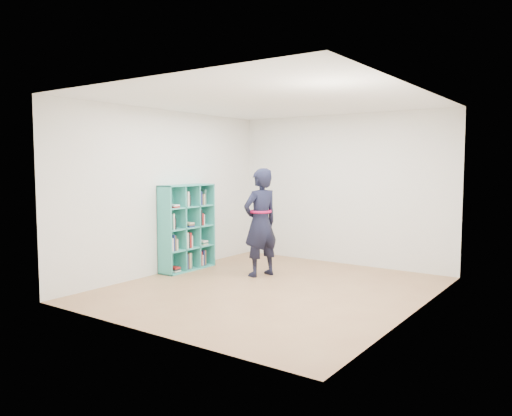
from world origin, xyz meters
The scene contains 9 objects.
floor centered at (0.00, 0.00, 0.00)m, with size 4.50×4.50×0.00m, color #9A6A46.
ceiling centered at (0.00, 0.00, 2.60)m, with size 4.50×4.50×0.00m, color white.
wall_left centered at (-2.00, 0.00, 1.30)m, with size 0.02×4.50×2.60m, color white.
wall_right centered at (2.00, 0.00, 1.30)m, with size 0.02×4.50×2.60m, color white.
wall_back centered at (0.00, 2.25, 1.30)m, with size 4.00×0.02×2.60m, color white.
wall_front centered at (0.00, -2.25, 1.30)m, with size 4.00×0.02×2.60m, color white.
bookshelf centered at (-1.86, 0.27, 0.69)m, with size 0.31×1.06×1.41m.
person centered at (-0.59, 0.61, 0.84)m, with size 0.57×0.71×1.68m.
smartphone centered at (-0.71, 0.74, 0.95)m, with size 0.02×0.10×0.13m.
Camera 1 is at (3.78, -5.71, 1.74)m, focal length 35.00 mm.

